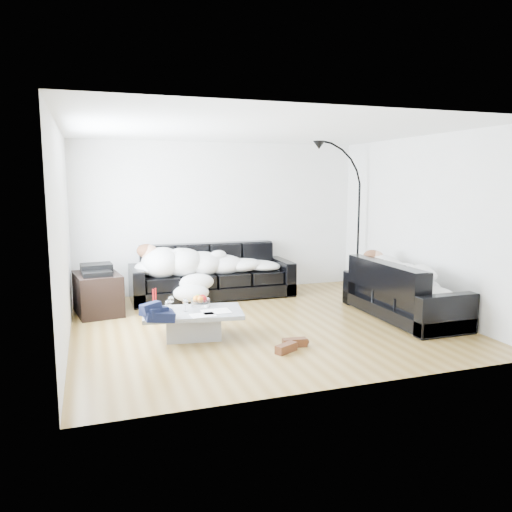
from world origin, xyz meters
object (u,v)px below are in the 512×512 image
object	(u,v)px
wine_glass_b	(168,306)
candle_right	(156,298)
sleeper_right	(404,274)
coffee_table	(193,325)
fruit_bowl	(200,300)
wine_glass_c	(185,305)
stereo	(97,269)
floor_lamp	(358,226)
sofa_back	(212,272)
wine_glass_a	(171,303)
sofa_right	(404,289)
shoes	(290,345)
sleeper_back	(213,260)
av_cabinet	(98,294)
candle_left	(153,299)

from	to	relation	value
wine_glass_b	candle_right	size ratio (longest dim) A/B	0.59
sleeper_right	coffee_table	size ratio (longest dim) A/B	1.43
fruit_bowl	wine_glass_c	xyz separation A→B (m)	(-0.23, -0.21, 0.00)
stereo	floor_lamp	distance (m)	4.45
sofa_back	wine_glass_a	world-z (taller)	sofa_back
sofa_right	shoes	bearing A→B (deg)	110.44
fruit_bowl	wine_glass_c	world-z (taller)	wine_glass_c
sofa_right	wine_glass_a	world-z (taller)	sofa_right
sleeper_back	candle_right	xyz separation A→B (m)	(-1.17, -1.75, -0.17)
av_cabinet	wine_glass_c	bearing A→B (deg)	-66.78
sofa_right	av_cabinet	world-z (taller)	sofa_right
coffee_table	av_cabinet	world-z (taller)	av_cabinet
wine_glass_a	candle_right	size ratio (longest dim) A/B	0.67
sleeper_back	av_cabinet	distance (m)	1.93
candle_right	floor_lamp	world-z (taller)	floor_lamp
coffee_table	stereo	world-z (taller)	stereo
wine_glass_c	candle_left	distance (m)	0.43
sofa_back	fruit_bowl	size ratio (longest dim) A/B	11.12
sofa_right	fruit_bowl	distance (m)	2.92
sofa_back	wine_glass_b	xyz separation A→B (m)	(-1.06, -2.05, -0.01)
sleeper_back	fruit_bowl	world-z (taller)	sleeper_back
av_cabinet	wine_glass_b	bearing A→B (deg)	-72.36
sleeper_back	stereo	bearing A→B (deg)	-167.40
av_cabinet	floor_lamp	distance (m)	4.51
candle_left	floor_lamp	xyz separation A→B (m)	(3.78, 1.55, 0.68)
sleeper_right	wine_glass_c	bearing A→B (deg)	89.74
candle_right	shoes	size ratio (longest dim) A/B	0.53
fruit_bowl	sleeper_right	bearing A→B (deg)	-4.39
fruit_bowl	av_cabinet	world-z (taller)	av_cabinet
sleeper_right	sleeper_back	bearing A→B (deg)	48.51
sleeper_back	sleeper_right	world-z (taller)	sleeper_back
candle_left	av_cabinet	xyz separation A→B (m)	(-0.64, 1.38, -0.18)
wine_glass_c	floor_lamp	size ratio (longest dim) A/B	0.07
sofa_back	wine_glass_b	size ratio (longest dim) A/B	17.68
sleeper_back	shoes	world-z (taller)	sleeper_back
wine_glass_c	shoes	distance (m)	1.38
sleeper_right	candle_left	xyz separation A→B (m)	(-3.50, 0.24, -0.15)
sleeper_back	shoes	bearing A→B (deg)	-85.34
wine_glass_a	floor_lamp	xyz separation A→B (m)	(3.58, 1.64, 0.72)
fruit_bowl	candle_left	world-z (taller)	candle_left
sleeper_back	stereo	distance (m)	1.90
fruit_bowl	wine_glass_a	bearing A→B (deg)	-168.95
wine_glass_a	wine_glass_c	distance (m)	0.20
shoes	candle_right	bearing A→B (deg)	126.67
sleeper_back	av_cabinet	bearing A→B (deg)	-167.40
sofa_right	stereo	xyz separation A→B (m)	(-4.15, 1.62, 0.26)
sofa_right	wine_glass_c	bearing A→B (deg)	89.74
sofa_back	sleeper_right	distance (m)	3.11
coffee_table	wine_glass_c	bearing A→B (deg)	175.41
fruit_bowl	wine_glass_b	bearing A→B (deg)	-157.23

